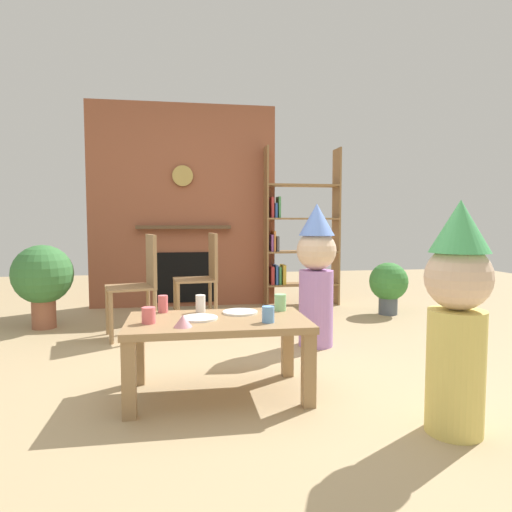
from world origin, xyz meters
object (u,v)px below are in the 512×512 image
paper_cup_center (163,304)px  child_in_pink (316,271)px  child_with_cone_hat (457,311)px  potted_plant_tall (388,284)px  birthday_cake_slice (183,321)px  coffee_table (218,332)px  paper_cup_far_left (201,304)px  paper_cup_near_right (280,302)px  bookshelf (295,235)px  paper_cup_far_right (268,314)px  dining_chair_middle (204,272)px  dining_chair_left (141,279)px  potted_plant_short (43,277)px  paper_plate_rear (240,312)px  paper_plate_front (199,318)px  paper_cup_near_left (149,315)px

paper_cup_center → child_in_pink: child_in_pink is taller
child_with_cone_hat → potted_plant_tall: bearing=-77.9°
birthday_cake_slice → coffee_table: bearing=40.9°
paper_cup_center → potted_plant_tall: potted_plant_tall is taller
coffee_table → potted_plant_tall: 2.85m
paper_cup_center → paper_cup_far_left: size_ratio=0.97×
paper_cup_near_right → paper_cup_far_left: size_ratio=0.95×
child_with_cone_hat → bookshelf: bearing=-59.8°
paper_cup_far_right → child_in_pink: (0.60, 1.06, 0.12)m
bookshelf → paper_cup_far_right: bearing=-107.0°
coffee_table → child_in_pink: bearing=46.8°
dining_chair_middle → coffee_table: bearing=84.4°
paper_cup_near_right → dining_chair_left: 1.62m
potted_plant_short → paper_cup_near_right: bearing=-42.3°
potted_plant_tall → paper_cup_center: bearing=-142.9°
paper_plate_rear → potted_plant_tall: 2.64m
bookshelf → paper_cup_far_left: size_ratio=17.38×
coffee_table → dining_chair_middle: (0.01, 1.90, 0.14)m
paper_plate_front → child_with_cone_hat: (1.19, -0.67, 0.13)m
bookshelf → dining_chair_middle: 1.46m
child_with_cone_hat → potted_plant_tall: (0.94, 2.67, -0.25)m
paper_cup_near_right → paper_plate_rear: (-0.26, -0.04, -0.05)m
bookshelf → child_with_cone_hat: 3.41m
paper_cup_far_right → dining_chair_left: dining_chair_left is taller
child_with_cone_hat → child_in_pink: size_ratio=0.96×
coffee_table → birthday_cake_slice: 0.28m
paper_cup_far_right → dining_chair_left: bearing=117.4°
child_in_pink → dining_chair_left: 1.54m
coffee_table → birthday_cake_slice: bearing=-139.1°
paper_plate_front → potted_plant_short: (-1.41, 1.92, 0.03)m
paper_cup_near_right → child_with_cone_hat: child_with_cone_hat is taller
potted_plant_tall → paper_plate_front: bearing=-136.7°
paper_cup_far_left → potted_plant_tall: (2.11, 1.81, -0.17)m
paper_plate_rear → paper_plate_front: bearing=-152.1°
child_with_cone_hat → paper_cup_far_left: bearing=-5.0°
paper_cup_far_left → paper_plate_front: 0.20m
child_in_pink → potted_plant_tall: (1.15, 1.09, -0.28)m
paper_cup_near_right → paper_plate_front: size_ratio=0.49×
paper_plate_front → birthday_cake_slice: bearing=-117.0°
child_with_cone_hat → potted_plant_short: size_ratio=1.40×
child_in_pink → paper_cup_far_right: bearing=13.8°
coffee_table → potted_plant_short: 2.46m
coffee_table → paper_cup_near_left: size_ratio=11.53×
paper_cup_center → dining_chair_middle: (0.33, 1.66, 0.01)m
paper_cup_far_right → child_with_cone_hat: (0.81, -0.52, 0.09)m
paper_cup_near_right → paper_cup_near_left: bearing=-163.4°
bookshelf → potted_plant_short: bearing=-163.1°
paper_cup_far_left → paper_cup_far_right: paper_cup_far_left is taller
paper_cup_far_right → bookshelf: bearing=73.0°
paper_cup_far_left → potted_plant_short: size_ratio=0.14×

